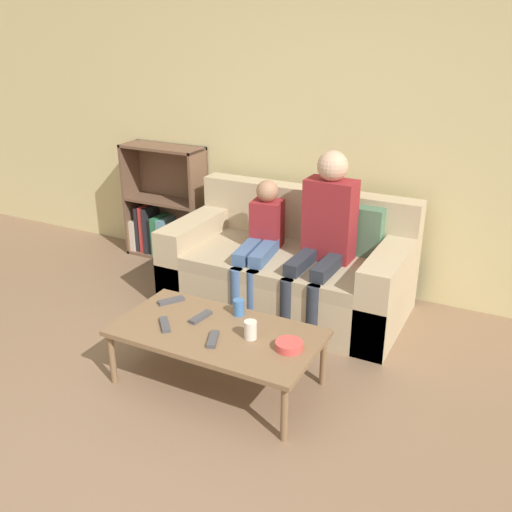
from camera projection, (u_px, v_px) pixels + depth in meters
The scene contains 14 objects.
ground_plane at pixel (128, 471), 2.79m from camera, with size 22.00×22.00×0.00m, color #84664C.
wall_back at pixel (325, 124), 4.38m from camera, with size 12.00×0.06×2.60m.
couch at pixel (290, 270), 4.31m from camera, with size 1.77×0.92×0.85m.
bookshelf at pixel (163, 212), 5.23m from camera, with size 0.75×0.28×1.03m.
coffee_table at pixel (217, 335), 3.34m from camera, with size 1.21×0.64×0.36m.
person_adult at pixel (325, 227), 3.96m from camera, with size 0.36×0.64×1.23m.
person_child at pixel (260, 241), 4.17m from camera, with size 0.29×0.65×0.96m.
cup_near at pixel (239, 307), 3.49m from camera, with size 0.07×0.07×0.10m.
cup_far at pixel (250, 330), 3.23m from camera, with size 0.07×0.07×0.11m.
tv_remote_0 at pixel (213, 339), 3.22m from camera, with size 0.11×0.18×0.02m.
tv_remote_1 at pixel (201, 317), 3.46m from camera, with size 0.07×0.17×0.02m.
tv_remote_2 at pixel (171, 301), 3.66m from camera, with size 0.13×0.17×0.02m.
tv_remote_3 at pixel (165, 324), 3.37m from camera, with size 0.15×0.16×0.02m.
snack_bowl at pixel (289, 345), 3.13m from camera, with size 0.15×0.15×0.05m.
Camera 1 is at (1.55, -1.64, 2.04)m, focal length 40.00 mm.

